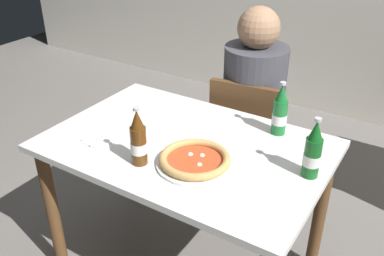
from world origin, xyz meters
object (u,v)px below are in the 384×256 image
at_px(diner_seated, 252,118).
at_px(pizza_margherita_near, 195,160).
at_px(chair_behind_table, 248,138).
at_px(beer_bottle_left, 138,140).
at_px(dining_table_main, 186,165).
at_px(beer_bottle_right, 313,152).
at_px(beer_bottle_center, 280,112).
at_px(napkin_with_cutlery, 100,135).

distance_m(diner_seated, pizza_margherita_near, 0.81).
distance_m(chair_behind_table, beer_bottle_left, 0.92).
bearing_deg(dining_table_main, diner_seated, 88.52).
bearing_deg(beer_bottle_right, diner_seated, 130.03).
height_order(diner_seated, beer_bottle_right, diner_seated).
bearing_deg(beer_bottle_center, dining_table_main, -135.94).
distance_m(chair_behind_table, napkin_with_cutlery, 0.89).
bearing_deg(dining_table_main, pizza_margherita_near, -45.08).
bearing_deg(chair_behind_table, beer_bottle_right, 125.68).
relative_size(dining_table_main, diner_seated, 0.99).
height_order(beer_bottle_left, napkin_with_cutlery, beer_bottle_left).
xyz_separation_m(diner_seated, pizza_margherita_near, (0.10, -0.78, 0.19)).
distance_m(diner_seated, napkin_with_cutlery, 0.91).
bearing_deg(diner_seated, beer_bottle_right, -49.97).
height_order(beer_bottle_right, napkin_with_cutlery, beer_bottle_right).
distance_m(beer_bottle_left, beer_bottle_right, 0.66).
relative_size(beer_bottle_left, beer_bottle_center, 1.00).
distance_m(beer_bottle_left, napkin_with_cutlery, 0.31).
bearing_deg(chair_behind_table, beer_bottle_center, 125.00).
xyz_separation_m(pizza_margherita_near, beer_bottle_center, (0.18, 0.42, 0.08)).
bearing_deg(beer_bottle_center, napkin_with_cutlery, -145.89).
xyz_separation_m(chair_behind_table, beer_bottle_center, (0.28, -0.32, 0.37)).
xyz_separation_m(dining_table_main, pizza_margherita_near, (0.12, -0.12, 0.14)).
height_order(chair_behind_table, napkin_with_cutlery, chair_behind_table).
height_order(chair_behind_table, beer_bottle_right, beer_bottle_right).
xyz_separation_m(beer_bottle_center, beer_bottle_right, (0.23, -0.24, 0.00)).
xyz_separation_m(pizza_margherita_near, beer_bottle_left, (-0.19, -0.11, 0.08)).
bearing_deg(napkin_with_cutlery, beer_bottle_right, 12.85).
relative_size(dining_table_main, beer_bottle_right, 4.86).
bearing_deg(chair_behind_table, diner_seated, -87.50).
bearing_deg(beer_bottle_left, dining_table_main, 72.30).
distance_m(dining_table_main, beer_bottle_right, 0.58).
distance_m(diner_seated, beer_bottle_left, 0.93).
xyz_separation_m(beer_bottle_left, beer_bottle_center, (0.38, 0.52, 0.00)).
bearing_deg(pizza_margherita_near, napkin_with_cutlery, -176.30).
relative_size(dining_table_main, pizza_margherita_near, 3.89).
distance_m(beer_bottle_left, beer_bottle_center, 0.64).
bearing_deg(beer_bottle_center, beer_bottle_left, -125.82).
height_order(beer_bottle_left, beer_bottle_right, same).
bearing_deg(chair_behind_table, beer_bottle_left, 77.03).
distance_m(dining_table_main, chair_behind_table, 0.63).
height_order(dining_table_main, beer_bottle_left, beer_bottle_left).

